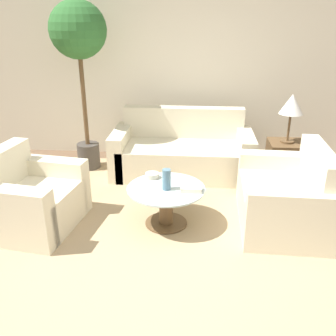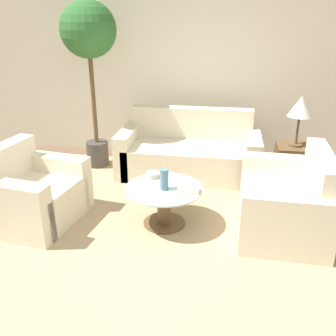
{
  "view_description": "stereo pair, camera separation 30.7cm",
  "coord_description": "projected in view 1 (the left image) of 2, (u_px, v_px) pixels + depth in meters",
  "views": [
    {
      "loc": [
        0.28,
        -2.73,
        2.11
      ],
      "look_at": [
        -0.03,
        1.01,
        0.55
      ],
      "focal_mm": 40.0,
      "sensor_mm": 36.0,
      "label": 1
    },
    {
      "loc": [
        0.58,
        -2.7,
        2.11
      ],
      "look_at": [
        -0.03,
        1.01,
        0.55
      ],
      "focal_mm": 40.0,
      "sensor_mm": 36.0,
      "label": 2
    }
  ],
  "objects": [
    {
      "name": "ground_plane",
      "position": [
        162.0,
        268.0,
        3.35
      ],
      "size": [
        14.0,
        14.0,
        0.0
      ],
      "primitive_type": "plane",
      "color": "brown"
    },
    {
      "name": "wall_back",
      "position": [
        180.0,
        72.0,
        5.59
      ],
      "size": [
        10.0,
        0.06,
        2.6
      ],
      "color": "beige",
      "rests_on": "ground_plane"
    },
    {
      "name": "rug",
      "position": [
        166.0,
        223.0,
        4.05
      ],
      "size": [
        3.74,
        3.75,
        0.01
      ],
      "color": "tan",
      "rests_on": "ground_plane"
    },
    {
      "name": "sofa_main",
      "position": [
        182.0,
        153.0,
        5.27
      ],
      "size": [
        1.91,
        0.89,
        0.87
      ],
      "color": "beige",
      "rests_on": "ground_plane"
    },
    {
      "name": "armchair",
      "position": [
        30.0,
        200.0,
        3.93
      ],
      "size": [
        0.95,
        1.08,
        0.84
      ],
      "rotation": [
        0.0,
        0.0,
        1.42
      ],
      "color": "beige",
      "rests_on": "ground_plane"
    },
    {
      "name": "loveseat",
      "position": [
        288.0,
        199.0,
        3.95
      ],
      "size": [
        0.89,
        1.26,
        0.86
      ],
      "rotation": [
        0.0,
        0.0,
        -1.6
      ],
      "color": "beige",
      "rests_on": "ground_plane"
    },
    {
      "name": "coffee_table",
      "position": [
        166.0,
        201.0,
        3.94
      ],
      "size": [
        0.82,
        0.82,
        0.43
      ],
      "color": "brown",
      "rests_on": "ground_plane"
    },
    {
      "name": "side_table",
      "position": [
        285.0,
        161.0,
        5.02
      ],
      "size": [
        0.46,
        0.46,
        0.54
      ],
      "color": "brown",
      "rests_on": "ground_plane"
    },
    {
      "name": "table_lamp",
      "position": [
        292.0,
        106.0,
        4.73
      ],
      "size": [
        0.3,
        0.3,
        0.64
      ],
      "color": "brown",
      "rests_on": "side_table"
    },
    {
      "name": "potted_plant",
      "position": [
        79.0,
        42.0,
        4.85
      ],
      "size": [
        0.74,
        0.74,
        2.28
      ],
      "color": "#3D3833",
      "rests_on": "ground_plane"
    },
    {
      "name": "vase",
      "position": [
        167.0,
        179.0,
        3.81
      ],
      "size": [
        0.09,
        0.09,
        0.22
      ],
      "color": "slate",
      "rests_on": "coffee_table"
    },
    {
      "name": "bowl",
      "position": [
        152.0,
        175.0,
        4.11
      ],
      "size": [
        0.15,
        0.15,
        0.06
      ],
      "color": "beige",
      "rests_on": "coffee_table"
    },
    {
      "name": "book_stack",
      "position": [
        191.0,
        189.0,
        3.8
      ],
      "size": [
        0.22,
        0.14,
        0.05
      ],
      "rotation": [
        0.0,
        0.0,
        -0.03
      ],
      "color": "beige",
      "rests_on": "coffee_table"
    }
  ]
}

